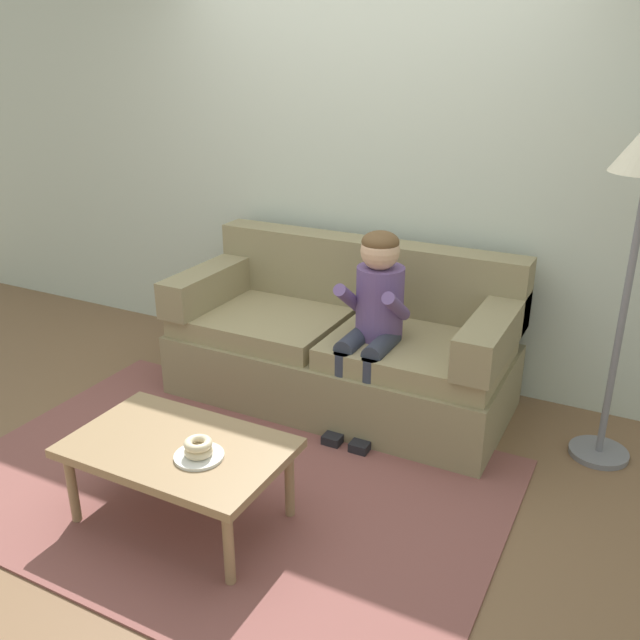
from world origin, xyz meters
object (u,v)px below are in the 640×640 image
couch (343,345)px  donut (199,451)px  coffee_table (179,452)px  toy_controller (197,421)px  person_child (374,312)px

couch → donut: (0.02, -1.44, 0.09)m
coffee_table → toy_controller: coffee_table is taller
couch → coffee_table: couch is taller
person_child → donut: 1.28m
couch → person_child: bearing=-36.6°
couch → coffee_table: bearing=-95.2°
couch → donut: bearing=-89.3°
couch → person_child: 0.48m
donut → coffee_table: bearing=163.7°
coffee_table → donut: (0.15, -0.04, 0.07)m
person_child → donut: person_child is taller
donut → toy_controller: bearing=129.0°
person_child → toy_controller: bearing=-149.8°
couch → toy_controller: 0.96m
couch → coffee_table: 1.40m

